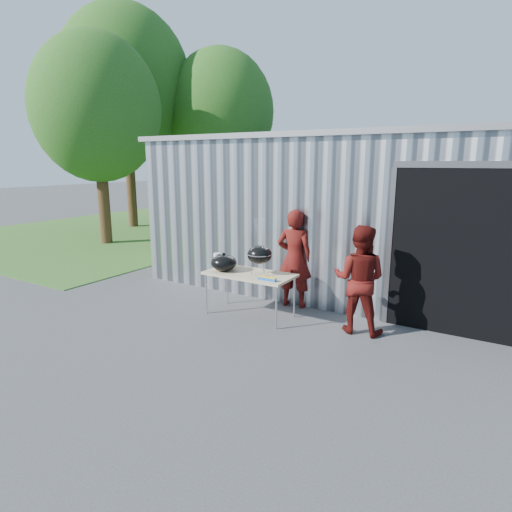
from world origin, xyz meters
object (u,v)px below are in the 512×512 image
Objects in this scene: kettle_grill at (260,249)px; person_bystander at (359,279)px; folding_table at (250,275)px; person_cook at (294,259)px.

kettle_grill is 1.68m from person_bystander.
person_cook is at bearing 63.41° from folding_table.
folding_table is 1.61× the size of kettle_grill.
person_cook is (0.42, 0.84, 0.18)m from folding_table.
folding_table is at bearing 54.64° from person_cook.
folding_table is at bearing -169.22° from kettle_grill.
person_bystander is (1.63, 0.24, -0.34)m from kettle_grill.
person_cook reaches higher than kettle_grill.
person_cook reaches higher than folding_table.
kettle_grill is 0.56× the size of person_bystander.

